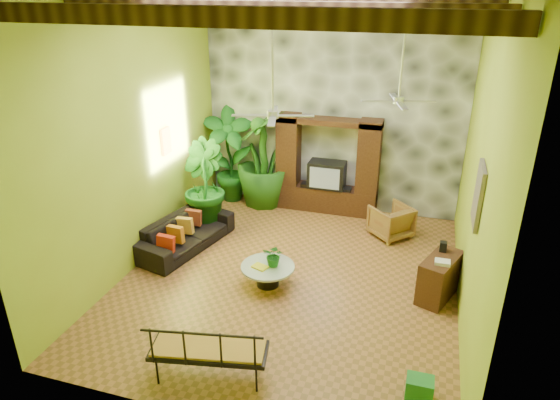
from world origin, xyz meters
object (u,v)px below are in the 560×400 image
(ceiling_fan_back, at_px, (400,89))
(tall_plant_a, at_px, (229,155))
(iron_bench, at_px, (206,350))
(green_bin, at_px, (419,388))
(side_console, at_px, (439,278))
(sofa, at_px, (186,233))
(entertainment_center, at_px, (327,172))
(tall_plant_c, at_px, (263,158))
(wicker_armchair, at_px, (391,221))
(ceiling_fan_front, at_px, (273,102))
(tall_plant_b, at_px, (203,186))
(coffee_table, at_px, (268,273))

(ceiling_fan_back, xyz_separation_m, tall_plant_a, (-4.05, 1.84, -2.21))
(iron_bench, bearing_deg, green_bin, -0.39)
(iron_bench, relative_size, side_console, 1.73)
(sofa, distance_m, tall_plant_a, 2.71)
(sofa, distance_m, green_bin, 5.61)
(entertainment_center, relative_size, tall_plant_c, 1.01)
(sofa, xyz_separation_m, side_console, (5.05, -0.33, 0.06))
(wicker_armchair, bearing_deg, entertainment_center, -75.18)
(side_console, bearing_deg, entertainment_center, 153.01)
(tall_plant_c, relative_size, green_bin, 6.65)
(wicker_armchair, height_order, tall_plant_a, tall_plant_a)
(ceiling_fan_front, height_order, wicker_armchair, ceiling_fan_front)
(entertainment_center, xyz_separation_m, green_bin, (2.45, -5.48, -0.81))
(sofa, relative_size, tall_plant_b, 1.13)
(tall_plant_a, relative_size, side_console, 2.43)
(green_bin, bearing_deg, wicker_armchair, 100.28)
(entertainment_center, xyz_separation_m, iron_bench, (-0.38, -6.01, -0.43))
(ceiling_fan_front, distance_m, ceiling_fan_back, 2.41)
(entertainment_center, distance_m, sofa, 3.64)
(entertainment_center, bearing_deg, iron_bench, -93.57)
(ceiling_fan_front, relative_size, tall_plant_c, 0.78)
(tall_plant_b, xyz_separation_m, coffee_table, (2.10, -1.83, -0.74))
(ceiling_fan_front, distance_m, wicker_armchair, 4.41)
(tall_plant_a, xyz_separation_m, tall_plant_b, (0.02, -1.58, -0.19))
(entertainment_center, distance_m, tall_plant_c, 1.58)
(wicker_armchair, distance_m, coffee_table, 3.24)
(ceiling_fan_front, height_order, sofa, ceiling_fan_front)
(ceiling_fan_front, distance_m, tall_plant_b, 3.77)
(sofa, xyz_separation_m, wicker_armchair, (4.02, 1.74, 0.02))
(tall_plant_b, bearing_deg, sofa, -88.30)
(sofa, bearing_deg, entertainment_center, -28.44)
(iron_bench, height_order, green_bin, iron_bench)
(coffee_table, distance_m, green_bin, 3.41)
(coffee_table, bearing_deg, green_bin, -35.39)
(tall_plant_a, relative_size, tall_plant_b, 1.19)
(sofa, height_order, tall_plant_b, tall_plant_b)
(tall_plant_a, relative_size, iron_bench, 1.40)
(green_bin, bearing_deg, sofa, 149.86)
(ceiling_fan_front, bearing_deg, side_console, 10.86)
(sofa, bearing_deg, coffee_table, -98.56)
(ceiling_fan_back, distance_m, side_console, 3.36)
(sofa, distance_m, side_console, 5.06)
(sofa, bearing_deg, tall_plant_b, 15.26)
(tall_plant_b, height_order, green_bin, tall_plant_b)
(wicker_armchair, height_order, iron_bench, iron_bench)
(entertainment_center, distance_m, tall_plant_a, 2.46)
(tall_plant_a, distance_m, coffee_table, 4.12)
(side_console, bearing_deg, iron_bench, -113.59)
(ceiling_fan_front, xyz_separation_m, green_bin, (2.65, -1.94, -3.25))
(ceiling_fan_back, bearing_deg, iron_bench, -115.87)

